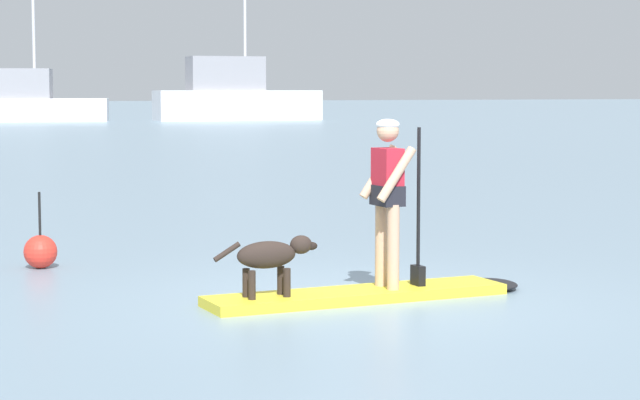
# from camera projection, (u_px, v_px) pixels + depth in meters

# --- Properties ---
(ground_plane) EXTENTS (400.00, 400.00, 0.00)m
(ground_plane) POSITION_uv_depth(u_px,v_px,m) (357.00, 300.00, 11.65)
(ground_plane) COLOR gray
(paddleboard) EXTENTS (3.37, 0.81, 0.10)m
(paddleboard) POSITION_uv_depth(u_px,v_px,m) (377.00, 293.00, 11.74)
(paddleboard) COLOR yellow
(paddleboard) RESTS_ON ground_plane
(person_paddler) EXTENTS (0.62, 0.49, 1.67)m
(person_paddler) POSITION_uv_depth(u_px,v_px,m) (389.00, 190.00, 11.69)
(person_paddler) COLOR tan
(person_paddler) RESTS_ON paddleboard
(dog) EXTENTS (1.06, 0.25, 0.57)m
(dog) POSITION_uv_depth(u_px,v_px,m) (271.00, 256.00, 11.23)
(dog) COLOR #2D231E
(dog) RESTS_ON paddleboard
(moored_boat_port) EXTENTS (10.84, 5.86, 11.72)m
(moored_boat_port) POSITION_uv_depth(u_px,v_px,m) (23.00, 101.00, 76.52)
(moored_boat_port) COLOR white
(moored_boat_port) RESTS_ON ground_plane
(moored_boat_far_port) EXTENTS (11.09, 3.46, 9.11)m
(moored_boat_far_port) POSITION_uv_depth(u_px,v_px,m) (234.00, 96.00, 79.17)
(moored_boat_far_port) COLOR white
(moored_boat_far_port) RESTS_ON ground_plane
(marker_buoy) EXTENTS (0.39, 0.39, 0.89)m
(marker_buoy) POSITION_uv_depth(u_px,v_px,m) (40.00, 251.00, 13.70)
(marker_buoy) COLOR red
(marker_buoy) RESTS_ON ground_plane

